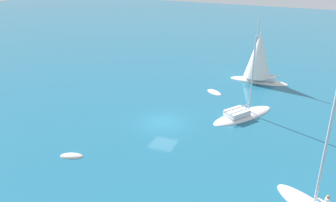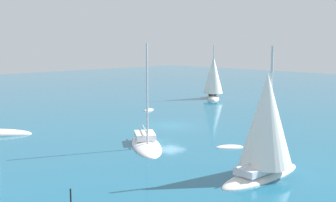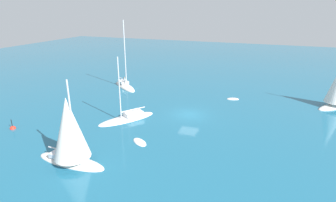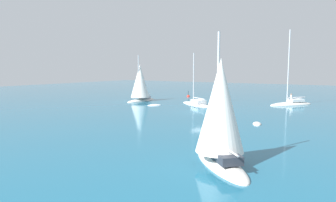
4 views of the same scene
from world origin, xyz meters
The scene contains 6 objects.
ground_plane centered at (0.00, 0.00, 0.00)m, with size 160.00×160.00×0.00m, color #1E607F.
dinghy centered at (2.73, 9.57, 0.00)m, with size 2.46×2.20×0.38m.
rib centered at (-4.71, -8.66, 0.00)m, with size 2.13×1.45×0.47m.
yacht_1 centered at (6.83, 15.42, 3.01)m, with size 7.48×3.43×8.56m.
ketch centered at (7.10, 4.35, 0.14)m, with size 6.32×7.76×8.67m.
yacht_2 centered at (-19.09, -10.27, 2.87)m, with size 5.89×5.85×8.54m.
Camera 2 is at (28.86, 29.31, 8.37)m, focal length 44.15 mm.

